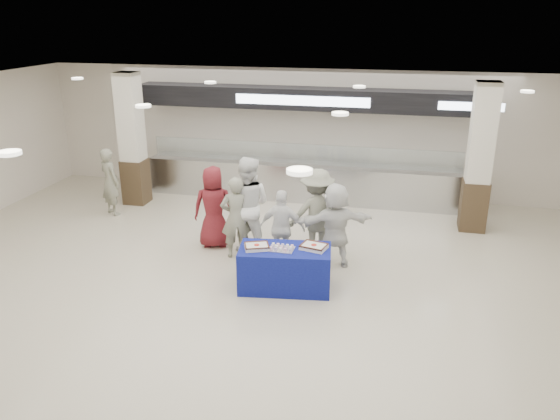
% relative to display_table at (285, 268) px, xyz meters
% --- Properties ---
extents(ground, '(14.00, 14.00, 0.00)m').
position_rel_display_table_xyz_m(ground, '(-0.58, -0.60, -0.38)').
color(ground, beige).
rests_on(ground, ground).
extents(serving_line, '(8.70, 0.85, 2.80)m').
position_rel_display_table_xyz_m(serving_line, '(-0.58, 4.80, 0.78)').
color(serving_line, '#B7B8BE').
rests_on(serving_line, ground).
extents(column_left, '(0.55, 0.55, 3.20)m').
position_rel_display_table_xyz_m(column_left, '(-4.58, 3.60, 1.15)').
color(column_left, '#352718').
rests_on(column_left, ground).
extents(column_right, '(0.55, 0.55, 3.20)m').
position_rel_display_table_xyz_m(column_right, '(3.42, 3.60, 1.15)').
color(column_right, '#352718').
rests_on(column_right, ground).
extents(display_table, '(1.64, 0.98, 0.75)m').
position_rel_display_table_xyz_m(display_table, '(0.00, 0.00, 0.00)').
color(display_table, navy).
rests_on(display_table, ground).
extents(sheet_cake_left, '(0.49, 0.44, 0.09)m').
position_rel_display_table_xyz_m(sheet_cake_left, '(-0.46, -0.11, 0.42)').
color(sheet_cake_left, white).
rests_on(sheet_cake_left, display_table).
extents(sheet_cake_right, '(0.48, 0.41, 0.09)m').
position_rel_display_table_xyz_m(sheet_cake_right, '(0.48, 0.10, 0.42)').
color(sheet_cake_right, white).
rests_on(sheet_cake_right, display_table).
extents(cupcake_tray, '(0.42, 0.31, 0.07)m').
position_rel_display_table_xyz_m(cupcake_tray, '(-0.05, -0.05, 0.41)').
color(cupcake_tray, silver).
rests_on(cupcake_tray, display_table).
extents(civilian_maroon, '(0.93, 0.72, 1.67)m').
position_rel_display_table_xyz_m(civilian_maroon, '(-1.78, 1.47, 0.46)').
color(civilian_maroon, maroon).
rests_on(civilian_maroon, ground).
extents(soldier_a, '(0.70, 0.59, 1.62)m').
position_rel_display_table_xyz_m(soldier_a, '(-1.20, 1.08, 0.43)').
color(soldier_a, gray).
rests_on(soldier_a, ground).
extents(chef_tall, '(0.95, 0.74, 1.94)m').
position_rel_display_table_xyz_m(chef_tall, '(-1.06, 1.38, 0.59)').
color(chef_tall, white).
rests_on(chef_tall, ground).
extents(chef_short, '(0.86, 0.36, 1.47)m').
position_rel_display_table_xyz_m(chef_short, '(-0.26, 0.93, 0.36)').
color(chef_short, white).
rests_on(chef_short, ground).
extents(soldier_b, '(1.31, 1.02, 1.78)m').
position_rel_display_table_xyz_m(soldier_b, '(0.32, 1.38, 0.52)').
color(soldier_b, gray).
rests_on(soldier_b, ground).
extents(civilian_white, '(1.57, 1.03, 1.62)m').
position_rel_display_table_xyz_m(civilian_white, '(0.71, 1.09, 0.44)').
color(civilian_white, white).
rests_on(civilian_white, ground).
extents(soldier_bg, '(0.69, 0.62, 1.59)m').
position_rel_display_table_xyz_m(soldier_bg, '(-4.76, 2.71, 0.42)').
color(soldier_bg, gray).
rests_on(soldier_bg, ground).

